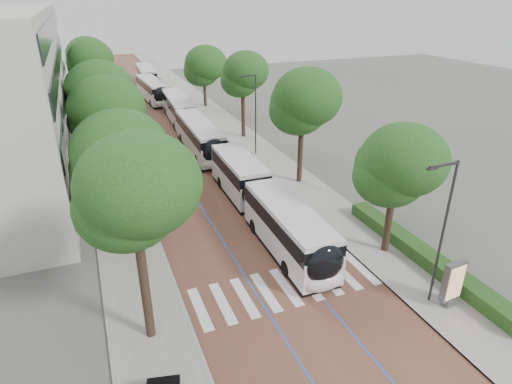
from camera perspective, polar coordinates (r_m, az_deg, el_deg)
ground at (r=24.06m, az=4.62°, el=-13.97°), size 160.00×160.00×0.00m
road at (r=59.21m, az=-12.94°, el=9.57°), size 11.00×140.00×0.02m
sidewalk_left at (r=58.57m, az=-20.24°, el=8.55°), size 4.00×140.00×0.12m
sidewalk_right at (r=60.76m, az=-5.88°, el=10.50°), size 4.00×140.00×0.12m
kerb_left at (r=58.64m, az=-18.38°, el=8.83°), size 0.20×140.00×0.14m
kerb_right at (r=60.28m, az=-7.64°, el=10.29°), size 0.20×140.00×0.14m
zebra_crossing at (r=24.81m, az=4.00°, el=-12.48°), size 10.55×3.60×0.01m
lane_line_left at (r=59.00m, az=-14.49°, el=9.37°), size 0.12×126.00×0.01m
lane_line_right at (r=59.47m, az=-11.41°, el=9.79°), size 0.12×126.00×0.01m
hedge at (r=28.37m, az=21.55°, el=-7.90°), size 1.20×14.00×0.80m
streetlight_near at (r=22.92m, az=23.56°, el=-3.92°), size 1.82×0.20×8.00m
streetlight_far at (r=42.78m, az=-0.28°, el=11.06°), size 1.82×0.20×8.00m
lamp_post_left at (r=27.05m, az=-14.49°, el=0.20°), size 0.14×0.14×8.00m
trees_left at (r=44.36m, az=-20.43°, el=12.24°), size 6.49×60.67×9.72m
trees_right at (r=44.63m, az=0.09°, el=13.46°), size 5.95×47.52×9.30m
lead_bus at (r=30.05m, az=1.25°, el=-1.66°), size 2.84×18.44×3.20m
bus_queued_0 at (r=44.55m, az=-7.46°, el=7.15°), size 2.80×12.45×3.20m
bus_queued_1 at (r=56.27m, az=-10.20°, el=10.72°), size 3.18×12.51×3.20m
bus_queued_2 at (r=68.88m, az=-13.57°, el=13.00°), size 3.19×12.52×3.20m
bus_queued_3 at (r=81.64m, az=-14.38°, el=14.71°), size 3.09×12.50×3.20m
ad_panel at (r=24.72m, az=24.73°, el=-11.00°), size 1.30×0.54×2.65m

